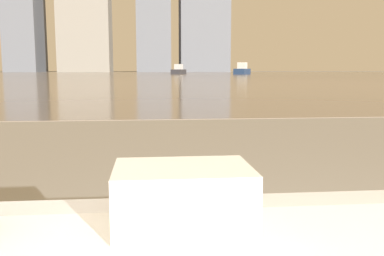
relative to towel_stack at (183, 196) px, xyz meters
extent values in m
cube|color=silver|center=(0.00, 0.00, -0.04)|extent=(0.27, 0.20, 0.04)
cube|color=silver|center=(0.00, 0.00, 0.00)|extent=(0.27, 0.20, 0.04)
cube|color=silver|center=(0.00, 0.00, 0.04)|extent=(0.27, 0.20, 0.04)
cube|color=gray|center=(0.28, 61.21, -0.58)|extent=(180.00, 110.00, 0.01)
cube|color=navy|center=(14.65, 65.61, -0.15)|extent=(3.60, 5.13, 0.85)
cube|color=silver|center=(14.65, 65.61, 0.76)|extent=(1.88, 2.17, 0.98)
cube|color=#2D2D33|center=(4.85, 68.43, -0.21)|extent=(2.80, 4.47, 0.74)
cube|color=silver|center=(4.85, 68.43, 0.58)|extent=(1.53, 1.85, 0.85)
cube|color=slate|center=(-32.03, 117.21, 13.57)|extent=(8.12, 13.44, 28.31)
cube|color=slate|center=(1.52, 117.21, 12.40)|extent=(9.04, 9.72, 25.97)
cube|color=slate|center=(15.29, 117.21, 11.98)|extent=(13.22, 9.04, 25.14)
camera|label=1|loc=(-0.07, -0.83, 0.25)|focal=40.00mm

